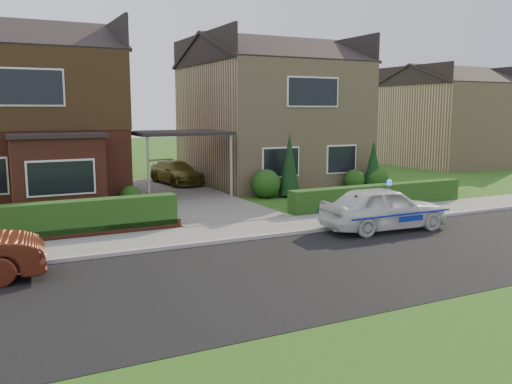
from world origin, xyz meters
TOP-DOWN VIEW (x-y plane):
  - ground at (0.00, 0.00)m, footprint 120.00×120.00m
  - road at (0.00, 0.00)m, footprint 60.00×6.00m
  - kerb at (0.00, 3.05)m, footprint 60.00×0.16m
  - sidewalk at (0.00, 4.10)m, footprint 60.00×2.00m
  - driveway at (0.00, 11.00)m, footprint 3.80×12.00m
  - house_left at (-5.78, 13.90)m, footprint 7.50×9.53m
  - house_right at (5.80, 13.99)m, footprint 7.50×8.06m
  - carport_link at (0.00, 10.95)m, footprint 3.80×3.00m
  - dwarf_wall at (-5.80, 5.30)m, footprint 7.70×0.25m
  - hedge_left at (-5.80, 5.45)m, footprint 7.50×0.55m
  - hedge_right at (5.80, 5.35)m, footprint 7.50×0.55m
  - shrub_left_mid at (-4.00, 9.30)m, footprint 1.32×1.32m
  - shrub_left_near at (-2.40, 9.60)m, footprint 0.84×0.84m
  - shrub_right_near at (3.20, 9.40)m, footprint 1.20×1.20m
  - shrub_right_mid at (7.80, 9.50)m, footprint 0.96×0.96m
  - shrub_right_far at (8.80, 9.20)m, footprint 1.08×1.08m
  - conifer_a at (4.20, 9.20)m, footprint 0.90×0.90m
  - conifer_b at (8.60, 9.20)m, footprint 0.90×0.90m
  - neighbour_right at (20.00, 16.00)m, footprint 6.50×7.00m
  - police_car at (3.56, 2.40)m, footprint 3.63×4.04m
  - driveway_car at (1.00, 14.50)m, footprint 1.98×3.88m
  - potted_plant_a at (-4.16, 6.71)m, footprint 0.42×0.35m
  - potted_plant_b at (-2.50, 7.11)m, footprint 0.47×0.46m
  - potted_plant_c at (-2.50, 6.00)m, footprint 0.54×0.54m

SIDE VIEW (x-z plane):
  - ground at x=0.00m, z-range 0.00..0.00m
  - road at x=0.00m, z-range -0.01..0.01m
  - hedge_left at x=-5.80m, z-range -0.45..0.45m
  - hedge_right at x=5.80m, z-range -0.40..0.40m
  - sidewalk at x=0.00m, z-range 0.00..0.10m
  - kerb at x=0.00m, z-range 0.00..0.12m
  - driveway at x=0.00m, z-range 0.00..0.12m
  - dwarf_wall at x=-5.80m, z-range 0.00..0.36m
  - potted_plant_b at x=-2.50m, z-range 0.00..0.66m
  - potted_plant_a at x=-4.16m, z-range 0.00..0.67m
  - potted_plant_c at x=-2.50m, z-range 0.00..0.75m
  - shrub_left_near at x=-2.40m, z-range 0.00..0.84m
  - shrub_right_mid at x=7.80m, z-range 0.00..0.96m
  - shrub_right_far at x=8.80m, z-range 0.00..1.08m
  - shrub_right_near at x=3.20m, z-range 0.00..1.20m
  - driveway_car at x=1.00m, z-range 0.12..1.20m
  - shrub_left_mid at x=-4.00m, z-range 0.00..1.32m
  - police_car at x=3.56m, z-range -0.08..1.43m
  - conifer_b at x=8.60m, z-range 0.00..2.20m
  - conifer_a at x=4.20m, z-range 0.00..2.60m
  - neighbour_right at x=20.00m, z-range 0.00..5.20m
  - carport_link at x=0.00m, z-range 1.27..4.04m
  - house_right at x=5.80m, z-range 0.04..7.29m
  - house_left at x=-5.78m, z-range 0.19..7.44m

